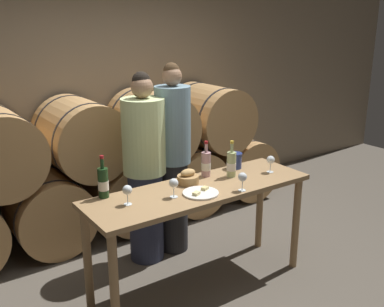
% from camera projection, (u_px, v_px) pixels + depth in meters
% --- Properties ---
extents(ground_plane, '(10.00, 10.00, 0.00)m').
position_uv_depth(ground_plane, '(200.00, 285.00, 3.77)').
color(ground_plane, '#564F44').
extents(stone_wall_back, '(10.00, 0.12, 3.20)m').
position_uv_depth(stone_wall_back, '(94.00, 71.00, 4.87)').
color(stone_wall_back, gray).
rests_on(stone_wall_back, ground_plane).
extents(barrel_stack, '(3.95, 0.83, 1.42)m').
position_uv_depth(barrel_stack, '(120.00, 166.00, 4.72)').
color(barrel_stack, tan).
rests_on(barrel_stack, ground_plane).
extents(tasting_table, '(1.87, 0.58, 0.88)m').
position_uv_depth(tasting_table, '(200.00, 202.00, 3.55)').
color(tasting_table, '#99754C').
rests_on(tasting_table, ground_plane).
extents(person_left, '(0.38, 0.38, 1.73)m').
position_uv_depth(person_left, '(145.00, 169.00, 3.97)').
color(person_left, '#2D334C').
rests_on(person_left, ground_plane).
extents(person_right, '(0.32, 0.32, 1.79)m').
position_uv_depth(person_right, '(173.00, 159.00, 4.12)').
color(person_right, '#232326').
rests_on(person_right, ground_plane).
extents(wine_bottle_red, '(0.08, 0.08, 0.32)m').
position_uv_depth(wine_bottle_red, '(103.00, 183.00, 3.30)').
color(wine_bottle_red, '#193819').
rests_on(wine_bottle_red, tasting_table).
extents(wine_bottle_white, '(0.08, 0.08, 0.31)m').
position_uv_depth(wine_bottle_white, '(231.00, 164.00, 3.73)').
color(wine_bottle_white, '#ADBC7F').
rests_on(wine_bottle_white, tasting_table).
extents(wine_bottle_rose, '(0.08, 0.08, 0.30)m').
position_uv_depth(wine_bottle_rose, '(206.00, 164.00, 3.74)').
color(wine_bottle_rose, '#BC8E93').
rests_on(wine_bottle_rose, tasting_table).
extents(blue_crock, '(0.12, 0.12, 0.14)m').
position_uv_depth(blue_crock, '(235.00, 160.00, 3.95)').
color(blue_crock, navy).
rests_on(blue_crock, tasting_table).
extents(bread_basket, '(0.17, 0.17, 0.12)m').
position_uv_depth(bread_basket, '(188.00, 178.00, 3.59)').
color(bread_basket, '#A87F4C').
rests_on(bread_basket, tasting_table).
extents(cheese_plate, '(0.27, 0.27, 0.04)m').
position_uv_depth(cheese_plate, '(201.00, 193.00, 3.39)').
color(cheese_plate, white).
rests_on(cheese_plate, tasting_table).
extents(wine_glass_far_left, '(0.07, 0.07, 0.15)m').
position_uv_depth(wine_glass_far_left, '(127.00, 191.00, 3.17)').
color(wine_glass_far_left, white).
rests_on(wine_glass_far_left, tasting_table).
extents(wine_glass_left, '(0.07, 0.07, 0.15)m').
position_uv_depth(wine_glass_left, '(174.00, 184.00, 3.30)').
color(wine_glass_left, white).
rests_on(wine_glass_left, tasting_table).
extents(wine_glass_center, '(0.07, 0.07, 0.15)m').
position_uv_depth(wine_glass_center, '(242.00, 178.00, 3.42)').
color(wine_glass_center, white).
rests_on(wine_glass_center, tasting_table).
extents(wine_glass_right, '(0.07, 0.07, 0.15)m').
position_uv_depth(wine_glass_right, '(271.00, 160.00, 3.84)').
color(wine_glass_right, white).
rests_on(wine_glass_right, tasting_table).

